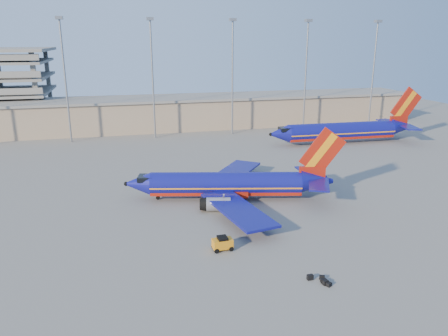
% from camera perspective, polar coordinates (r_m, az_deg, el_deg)
% --- Properties ---
extents(ground, '(220.00, 220.00, 0.00)m').
position_cam_1_polar(ground, '(68.04, -0.93, -3.91)').
color(ground, slate).
rests_on(ground, ground).
extents(terminal_building, '(122.00, 16.00, 8.50)m').
position_cam_1_polar(terminal_building, '(124.11, -2.64, 7.46)').
color(terminal_building, gray).
rests_on(terminal_building, ground).
extents(light_mast_row, '(101.60, 1.60, 28.65)m').
position_cam_1_polar(light_mast_row, '(110.03, -4.05, 13.22)').
color(light_mast_row, gray).
rests_on(light_mast_row, ground).
extents(aircraft_main, '(32.86, 31.24, 11.30)m').
position_cam_1_polar(aircraft_main, '(66.65, 0.94, -2.15)').
color(aircraft_main, navy).
rests_on(aircraft_main, ground).
extents(aircraft_second, '(38.23, 14.89, 12.94)m').
position_cam_1_polar(aircraft_second, '(107.27, 15.49, 4.72)').
color(aircraft_second, navy).
rests_on(aircraft_second, ground).
extents(baggage_tug, '(2.41, 1.54, 1.68)m').
position_cam_1_polar(baggage_tug, '(51.59, -0.20, -9.78)').
color(baggage_tug, orange).
rests_on(baggage_tug, ground).
extents(luggage_pile, '(1.93, 2.13, 0.55)m').
position_cam_1_polar(luggage_pile, '(46.70, 12.53, -14.12)').
color(luggage_pile, black).
rests_on(luggage_pile, ground).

